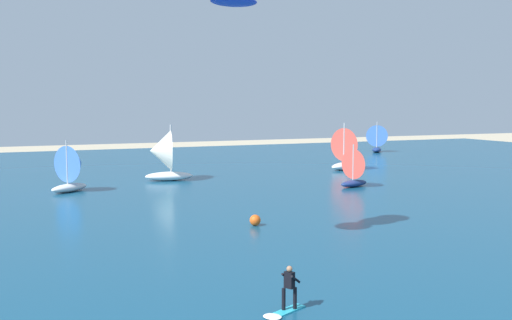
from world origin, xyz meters
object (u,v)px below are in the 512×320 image
sailboat_far_left (162,155)px  sailboat_mid_right (73,168)px  sailboat_trailing (357,167)px  marker_buoy (255,220)px  sailboat_mid_left (348,148)px  kitesurfer (286,296)px  sailboat_outermost (377,138)px

sailboat_far_left → sailboat_mid_right: (-8.57, -3.50, -0.47)m
sailboat_trailing → sailboat_far_left: (-15.29, 10.57, 0.73)m
sailboat_mid_right → marker_buoy: 21.13m
sailboat_far_left → sailboat_mid_left: bearing=4.0°
sailboat_mid_right → marker_buoy: (8.70, -19.19, -1.68)m
kitesurfer → sailboat_mid_right: size_ratio=0.46×
sailboat_trailing → sailboat_mid_left: 13.78m
sailboat_far_left → marker_buoy: 22.79m
kitesurfer → sailboat_outermost: size_ratio=0.44×
sailboat_far_left → sailboat_mid_right: 9.27m
kitesurfer → marker_buoy: size_ratio=2.92×
kitesurfer → sailboat_far_left: size_ratio=0.37×
sailboat_mid_left → kitesurfer: bearing=-124.6°
sailboat_trailing → sailboat_mid_right: size_ratio=0.87×
kitesurfer → sailboat_trailing: sailboat_trailing is taller
sailboat_outermost → marker_buoy: sailboat_outermost is taller
sailboat_far_left → sailboat_mid_right: bearing=-157.8°
sailboat_trailing → sailboat_outermost: bearing=52.8°
sailboat_trailing → sailboat_far_left: sailboat_far_left is taller
sailboat_outermost → sailboat_far_left: size_ratio=0.85×
sailboat_mid_left → sailboat_outermost: bearing=48.0°
sailboat_mid_left → sailboat_far_left: 21.91m
sailboat_far_left → sailboat_outermost: bearing=27.5°
kitesurfer → sailboat_mid_right: 33.67m
sailboat_mid_left → marker_buoy: size_ratio=7.66×
sailboat_far_left → marker_buoy: size_ratio=7.92×
sailboat_outermost → sailboat_trailing: bearing=-127.2°
sailboat_outermost → sailboat_far_left: bearing=-152.5°
sailboat_trailing → sailboat_mid_right: sailboat_mid_right is taller
sailboat_mid_left → marker_buoy: sailboat_mid_left is taller
sailboat_outermost → sailboat_mid_right: 52.63m
sailboat_outermost → sailboat_mid_left: size_ratio=0.87×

